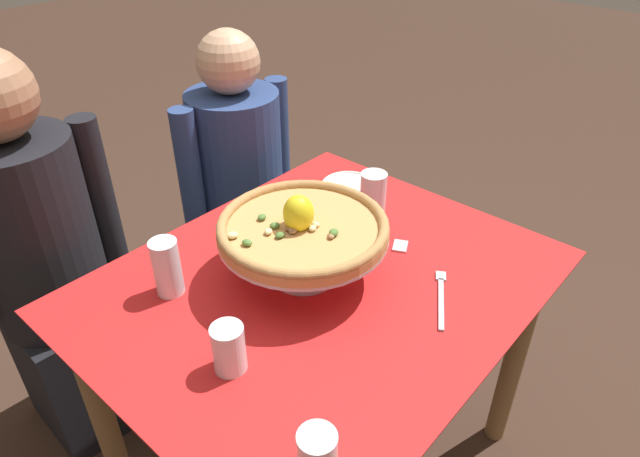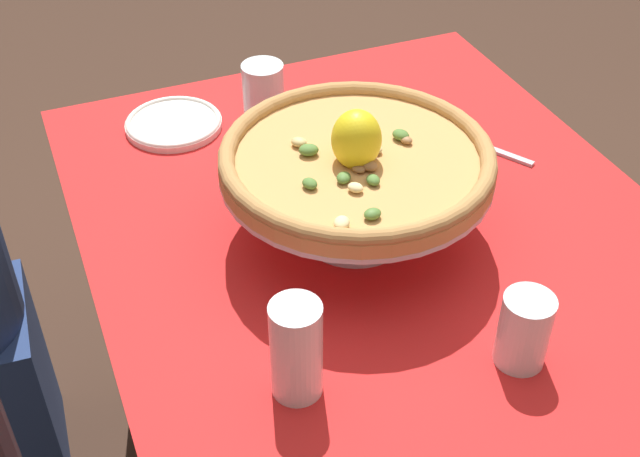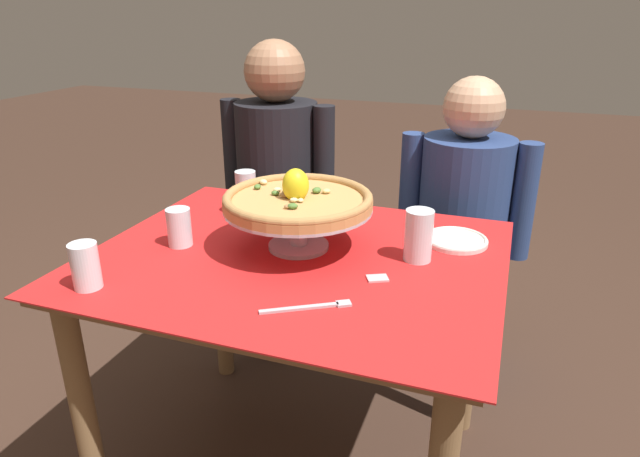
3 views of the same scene
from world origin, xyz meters
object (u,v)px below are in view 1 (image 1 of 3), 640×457
Objects in this scene: side_plate at (349,186)px; diner_left at (48,275)px; water_glass_side_right at (373,198)px; pizza at (303,226)px; diner_right at (240,193)px; water_glass_back_left at (167,270)px; dinner_fork at (441,296)px; sugar_packet at (400,246)px; pizza_stand at (303,244)px; water_glass_side_left at (229,351)px.

diner_left reaches higher than side_plate.
diner_left is at bearing 136.91° from water_glass_side_right.
pizza is 0.32× the size of diner_left.
diner_left is 0.73m from diner_right.
dinner_fork is (0.40, -0.48, -0.06)m from water_glass_back_left.
diner_left reaches higher than sugar_packet.
side_plate is (0.40, 0.18, -0.13)m from pizza.
sugar_packet is (0.10, 0.18, -0.00)m from dinner_fork.
pizza_stand is 2.28× the size of side_plate.
water_glass_side_left is at bearing -163.53° from pizza.
water_glass_back_left is 2.79× the size of sugar_packet.
water_glass_side_right is at bearing 11.19° from water_glass_side_left.
water_glass_back_left is at bearing 164.60° from water_glass_side_right.
side_plate is 0.53m from diner_right.
water_glass_side_right is (0.32, 0.03, -0.03)m from pizza_stand.
sugar_packet is (0.25, -0.11, -0.09)m from pizza_stand.
pizza is at bearing -155.90° from side_plate.
pizza is 2.92× the size of water_glass_side_right.
dinner_fork is (-0.17, -0.33, -0.06)m from water_glass_side_right.
diner_left is (-0.67, 0.63, -0.20)m from water_glass_side_right.
pizza reaches higher than water_glass_side_right.
diner_right reaches higher than water_glass_side_right.
water_glass_side_right is (0.63, 0.12, 0.02)m from water_glass_side_left.
water_glass_back_left is at bearing 142.91° from pizza_stand.
water_glass_side_right is at bearing 5.94° from pizza_stand.
diner_left is at bearing 147.40° from side_plate.
water_glass_side_right is 0.74× the size of dinner_fork.
dinner_fork is 1.01m from diner_right.
side_plate is 3.47× the size of sugar_packet.
diner_left reaches higher than dinner_fork.
diner_left is 1.09× the size of diner_right.
pizza is 0.46m from side_plate.
diner_right reaches higher than sugar_packet.
side_plate is 0.15× the size of diner_right.
water_glass_back_left is at bearing 179.11° from side_plate.
water_glass_side_left is 0.60× the size of side_plate.
water_glass_side_left is at bearing -132.04° from diner_right.
water_glass_back_left is (-0.25, 0.19, -0.03)m from pizza_stand.
diner_left is (-0.75, 0.48, -0.15)m from side_plate.
side_plate is 0.53m from dinner_fork.
water_glass_back_left is (-0.25, 0.19, -0.08)m from pizza.
pizza_stand is at bearing -34.38° from pizza.
pizza_stand reaches higher than water_glass_side_left.
water_glass_side_right is 0.37m from dinner_fork.
water_glass_side_right is at bearing 62.37° from dinner_fork.
water_glass_side_left is 0.64m from water_glass_side_right.
sugar_packet is at bearing -115.65° from water_glass_side_right.
dinner_fork is at bearing -63.50° from pizza_stand.
dinner_fork is at bearing -118.09° from side_plate.
pizza_stand is 0.35× the size of diner_right.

